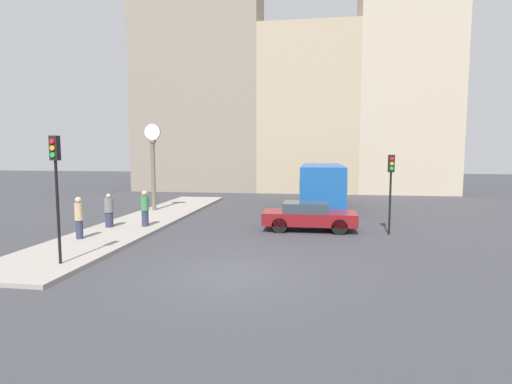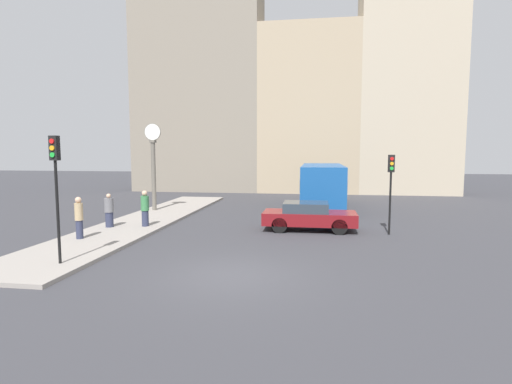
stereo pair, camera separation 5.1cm
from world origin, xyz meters
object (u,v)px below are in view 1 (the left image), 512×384
object	(u,v)px
traffic_light_near	(56,173)
pedestrian_green_hoodie	(145,208)
pedestrian_grey_jacket	(109,211)
sedan_car	(309,216)
bus_distant	(322,183)
pedestrian_tan_coat	(79,218)
street_clock	(153,164)
traffic_light_far	(391,177)

from	to	relation	value
traffic_light_near	pedestrian_green_hoodie	xyz separation A→B (m)	(-0.02, 6.45, -2.01)
pedestrian_grey_jacket	sedan_car	bearing A→B (deg)	7.88
bus_distant	pedestrian_grey_jacket	size ratio (longest dim) A/B	5.37
sedan_car	pedestrian_grey_jacket	world-z (taller)	pedestrian_grey_jacket
bus_distant	pedestrian_grey_jacket	distance (m)	13.67
pedestrian_green_hoodie	pedestrian_tan_coat	xyz separation A→B (m)	(-1.47, -3.02, 0.02)
sedan_car	bus_distant	bearing A→B (deg)	84.78
street_clock	pedestrian_tan_coat	size ratio (longest dim) A/B	3.06
pedestrian_grey_jacket	pedestrian_tan_coat	bearing A→B (deg)	-87.68
bus_distant	pedestrian_grey_jacket	bearing A→B (deg)	-137.11
sedan_car	traffic_light_far	bearing A→B (deg)	-7.48
traffic_light_far	street_clock	world-z (taller)	street_clock
pedestrian_tan_coat	traffic_light_far	bearing A→B (deg)	14.87
traffic_light_near	pedestrian_green_hoodie	bearing A→B (deg)	90.17
street_clock	traffic_light_near	bearing A→B (deg)	-81.52
pedestrian_green_hoodie	street_clock	bearing A→B (deg)	108.37
sedan_car	traffic_light_far	xyz separation A→B (m)	(3.56, -0.47, 1.85)
sedan_car	traffic_light_near	bearing A→B (deg)	-136.49
traffic_light_near	street_clock	world-z (taller)	street_clock
pedestrian_grey_jacket	pedestrian_tan_coat	xyz separation A→B (m)	(0.10, -2.56, 0.10)
pedestrian_green_hoodie	sedan_car	bearing A→B (deg)	6.16
traffic_light_far	street_clock	bearing A→B (deg)	159.75
traffic_light_far	pedestrian_green_hoodie	bearing A→B (deg)	-178.15
pedestrian_grey_jacket	traffic_light_near	bearing A→B (deg)	-75.08
sedan_car	pedestrian_green_hoodie	size ratio (longest dim) A/B	2.52
bus_distant	street_clock	size ratio (longest dim) A/B	1.62
street_clock	sedan_car	bearing A→B (deg)	-24.65
pedestrian_green_hoodie	pedestrian_tan_coat	size ratio (longest dim) A/B	1.00
bus_distant	pedestrian_tan_coat	distance (m)	15.45
pedestrian_grey_jacket	pedestrian_tan_coat	world-z (taller)	pedestrian_tan_coat
traffic_light_near	street_clock	size ratio (longest dim) A/B	0.77
traffic_light_far	pedestrian_green_hoodie	world-z (taller)	traffic_light_far
pedestrian_green_hoodie	pedestrian_grey_jacket	distance (m)	1.64
traffic_light_far	street_clock	xyz separation A→B (m)	(-12.96, 4.78, 0.40)
pedestrian_tan_coat	traffic_light_near	bearing A→B (deg)	-66.49
pedestrian_green_hoodie	bus_distant	bearing A→B (deg)	46.38
street_clock	pedestrian_grey_jacket	size ratio (longest dim) A/B	3.32
bus_distant	pedestrian_tan_coat	size ratio (longest dim) A/B	4.95
pedestrian_green_hoodie	traffic_light_near	bearing A→B (deg)	-89.83
traffic_light_far	pedestrian_green_hoodie	xyz separation A→B (m)	(-11.25, -0.36, -1.55)
traffic_light_far	pedestrian_green_hoodie	distance (m)	11.36
traffic_light_near	street_clock	distance (m)	11.72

